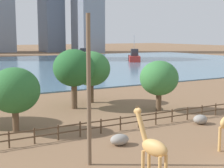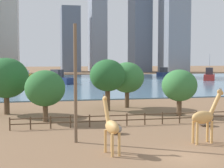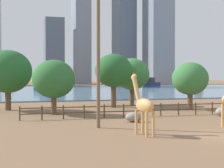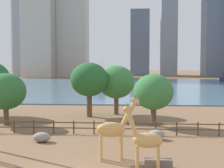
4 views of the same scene
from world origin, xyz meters
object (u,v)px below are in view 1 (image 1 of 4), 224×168
at_px(utility_pole, 89,91).
at_px(tree_center_broad, 14,90).
at_px(tree_right_small, 91,69).
at_px(boulder_near_fence, 200,119).
at_px(tree_left_large, 74,68).
at_px(boulder_by_pole, 120,140).
at_px(giraffe_young, 153,147).
at_px(boat_tug, 85,54).
at_px(tree_right_tall, 159,78).
at_px(boat_sailboat, 134,57).

height_order(utility_pole, tree_center_broad, utility_pole).
height_order(utility_pole, tree_right_small, utility_pole).
bearing_deg(utility_pole, tree_center_broad, 102.80).
bearing_deg(tree_right_small, tree_center_broad, -143.19).
xyz_separation_m(boulder_near_fence, tree_center_broad, (-16.12, 5.96, 3.26)).
bearing_deg(utility_pole, tree_left_large, 70.04).
bearing_deg(tree_center_broad, boulder_by_pole, -51.21).
height_order(boulder_by_pole, tree_center_broad, tree_center_broad).
bearing_deg(giraffe_young, tree_left_large, -22.04).
xyz_separation_m(giraffe_young, tree_center_broad, (-4.50, 14.13, 1.69)).
relative_size(giraffe_young, boat_tug, 0.55).
height_order(tree_right_tall, boat_sailboat, boat_sailboat).
xyz_separation_m(utility_pole, tree_center_broad, (-2.31, 10.16, -1.22)).
xyz_separation_m(tree_center_broad, tree_right_tall, (16.15, 0.67, -0.00)).
distance_m(utility_pole, tree_right_tall, 17.62).
xyz_separation_m(tree_left_large, boat_tug, (38.47, 79.85, -3.35)).
height_order(giraffe_young, boulder_near_fence, giraffe_young).
height_order(boulder_near_fence, boat_sailboat, boat_sailboat).
xyz_separation_m(giraffe_young, boat_sailboat, (47.41, 74.86, -0.47)).
bearing_deg(boulder_near_fence, tree_left_large, 122.14).
relative_size(boulder_near_fence, boat_tug, 0.18).
bearing_deg(boat_sailboat, utility_pole, 173.89).
height_order(tree_center_broad, boat_sailboat, boat_sailboat).
bearing_deg(boat_tug, utility_pole, -150.16).
bearing_deg(tree_center_broad, giraffe_young, -72.33).
distance_m(boulder_by_pole, tree_right_tall, 13.41).
height_order(boulder_by_pole, boat_sailboat, boat_sailboat).
distance_m(boulder_by_pole, boat_sailboat, 82.28).
relative_size(tree_center_broad, boat_tug, 0.72).
height_order(tree_right_tall, tree_right_small, tree_right_small).
bearing_deg(tree_left_large, tree_center_broad, -142.35).
distance_m(tree_left_large, tree_center_broad, 10.57).
distance_m(giraffe_young, tree_center_broad, 14.93).
distance_m(utility_pole, boulder_near_fence, 15.11).
height_order(giraffe_young, tree_center_broad, tree_center_broad).
relative_size(boulder_by_pole, tree_left_large, 0.22).
distance_m(tree_right_tall, tree_right_small, 9.23).
bearing_deg(boulder_near_fence, tree_center_broad, 159.70).
relative_size(giraffe_young, tree_right_small, 0.67).
height_order(boulder_by_pole, tree_right_small, tree_right_small).
relative_size(tree_right_tall, boat_tug, 0.71).
xyz_separation_m(utility_pole, boat_tug, (44.49, 96.44, -3.57)).
height_order(giraffe_young, tree_right_small, tree_right_small).
distance_m(boat_sailboat, boat_tug, 26.06).
height_order(boulder_by_pole, tree_right_tall, tree_right_tall).
xyz_separation_m(boulder_by_pole, boat_sailboat, (45.79, 68.35, 1.12)).
bearing_deg(tree_center_broad, boat_tug, 61.52).
bearing_deg(tree_right_tall, boat_sailboat, 59.23).
bearing_deg(tree_left_large, giraffe_young, -100.56).
xyz_separation_m(boulder_near_fence, tree_left_large, (-7.79, 12.39, 4.26)).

